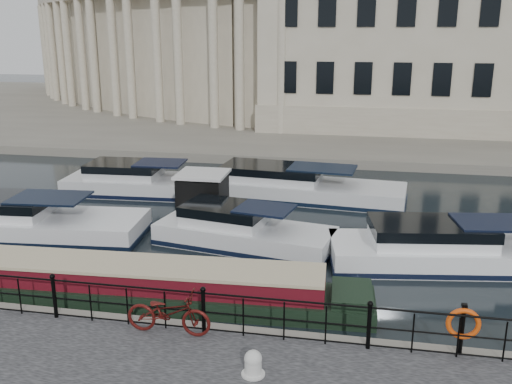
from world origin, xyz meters
TOP-DOWN VIEW (x-y plane):
  - ground_plane at (0.00, 0.00)m, footprint 160.00×160.00m
  - far_bank at (0.00, 39.00)m, footprint 120.00×42.00m
  - railing at (0.00, -2.25)m, footprint 24.14×0.14m
  - civic_building at (-1.00, 34.71)m, footprint 53.55×31.84m
  - bicycle at (-0.83, -2.47)m, footprint 2.14×0.77m
  - mooring_bollard at (1.55, -3.82)m, footprint 0.52×0.52m
  - life_ring_post at (6.09, -2.17)m, footprint 0.78×0.20m
  - narrowboat at (-2.83, 0.07)m, footprint 14.16×2.52m
  - harbour_hut at (-2.81, 7.50)m, footprint 2.77×2.32m
  - cabin_cruisers at (-2.07, 7.60)m, footprint 25.79×10.93m

SIDE VIEW (x-z plane):
  - ground_plane at x=0.00m, z-range 0.00..0.00m
  - far_bank at x=0.00m, z-range 0.00..0.55m
  - narrowboat at x=-2.83m, z-range -0.39..1.12m
  - cabin_cruisers at x=-2.07m, z-range -0.63..1.36m
  - mooring_bollard at x=1.55m, z-range 0.53..1.12m
  - harbour_hut at x=-2.81m, z-range -0.13..2.04m
  - bicycle at x=-0.83m, z-range 0.55..1.67m
  - railing at x=0.00m, z-range 0.59..1.81m
  - life_ring_post at x=6.09m, z-range 0.71..1.98m
  - civic_building at x=-1.00m, z-range -1.39..15.46m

